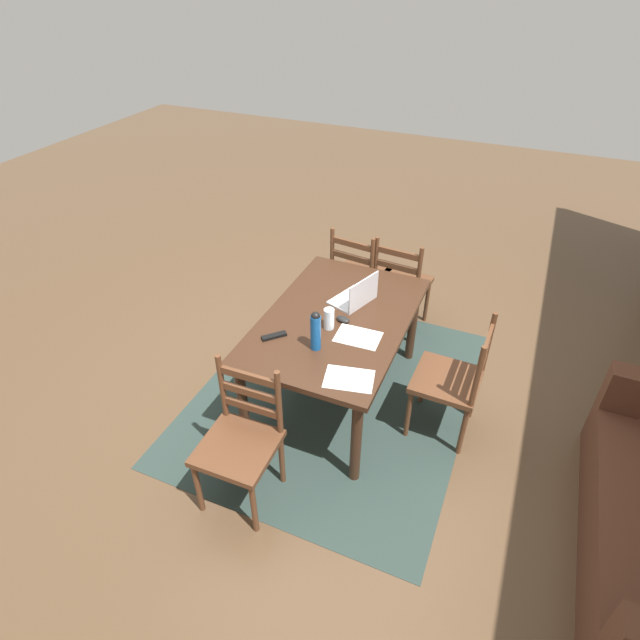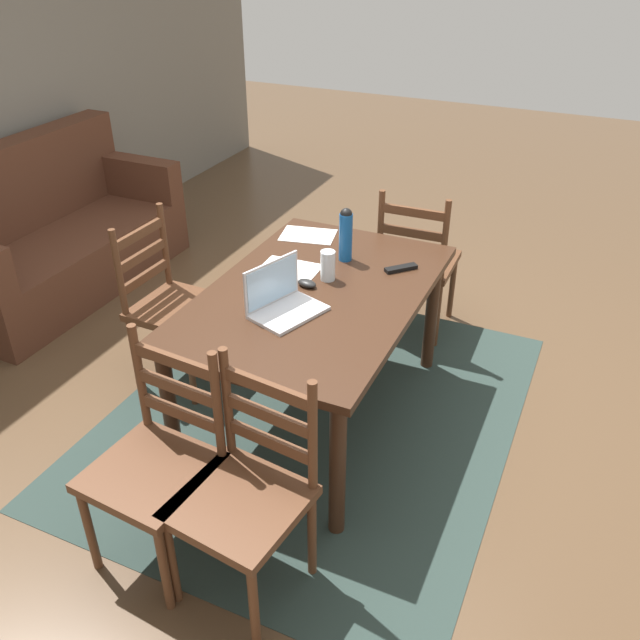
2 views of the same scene
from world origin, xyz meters
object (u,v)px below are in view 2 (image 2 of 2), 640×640
object	(u,v)px
water_bottle	(346,233)
computer_mouse	(307,283)
chair_left_far	(158,463)
laptop	(281,299)
chair_far_head	(172,305)
drinking_glass	(328,266)
dining_table	(315,307)
couch	(53,239)
tv_remote	(401,268)
chair_right_near	(416,263)
chair_left_near	(246,495)

from	to	relation	value
water_bottle	computer_mouse	xyz separation A→B (m)	(-0.35, 0.05, -0.13)
water_bottle	computer_mouse	size ratio (longest dim) A/B	2.83
chair_left_far	laptop	size ratio (longest dim) A/B	2.53
chair_far_head	drinking_glass	xyz separation A→B (m)	(0.13, -0.87, 0.36)
water_bottle	dining_table	bearing A→B (deg)	-179.80
chair_left_far	laptop	world-z (taller)	laptop
couch	tv_remote	size ratio (longest dim) A/B	10.59
laptop	drinking_glass	xyz separation A→B (m)	(0.36, -0.07, 0.02)
water_bottle	drinking_glass	size ratio (longest dim) A/B	1.88
chair_right_near	couch	xyz separation A→B (m)	(-0.48, 2.46, -0.11)
couch	water_bottle	distance (m)	2.33
chair_left_near	couch	bearing A→B (deg)	56.85
laptop	chair_right_near	bearing A→B (deg)	-11.55
chair_far_head	computer_mouse	size ratio (longest dim) A/B	9.50
water_bottle	drinking_glass	xyz separation A→B (m)	(-0.24, -0.01, -0.07)
couch	water_bottle	xyz separation A→B (m)	(-0.20, -2.26, 0.54)
chair_left_near	chair_left_far	xyz separation A→B (m)	(0.00, 0.39, 0.00)
chair_far_head	computer_mouse	xyz separation A→B (m)	(0.02, -0.80, 0.30)
chair_left_far	tv_remote	size ratio (longest dim) A/B	5.59
chair_left_far	water_bottle	distance (m)	1.49
laptop	dining_table	bearing A→B (deg)	-15.48
chair_left_far	couch	xyz separation A→B (m)	(1.61, 2.07, -0.11)
chair_left_near	drinking_glass	world-z (taller)	chair_left_near
chair_left_near	computer_mouse	xyz separation A→B (m)	(1.07, 0.26, 0.30)
chair_left_far	computer_mouse	bearing A→B (deg)	-7.28
chair_right_near	tv_remote	size ratio (longest dim) A/B	5.59
chair_far_head	laptop	world-z (taller)	laptop
chair_far_head	chair_left_near	bearing A→B (deg)	-134.55
chair_left_far	couch	bearing A→B (deg)	52.16
chair_far_head	chair_right_near	distance (m)	1.48
laptop	water_bottle	size ratio (longest dim) A/B	1.32
dining_table	water_bottle	bearing A→B (deg)	0.20
water_bottle	tv_remote	xyz separation A→B (m)	(0.01, -0.30, -0.14)
couch	computer_mouse	bearing A→B (deg)	-103.79
couch	water_bottle	bearing A→B (deg)	-94.96
chair_left_near	tv_remote	size ratio (longest dim) A/B	5.59
chair_right_near	water_bottle	distance (m)	0.82
laptop	tv_remote	xyz separation A→B (m)	(0.60, -0.36, -0.05)
chair_far_head	tv_remote	distance (m)	1.25
chair_left_far	chair_right_near	bearing A→B (deg)	-10.56
chair_right_near	chair_left_far	distance (m)	2.12
chair_left_near	couch	xyz separation A→B (m)	(1.61, 2.46, -0.11)
chair_far_head	chair_left_far	distance (m)	1.24
chair_far_head	drinking_glass	bearing A→B (deg)	-81.35
chair_right_near	chair_left_near	distance (m)	2.09
chair_right_near	water_bottle	bearing A→B (deg)	163.61
chair_far_head	couch	distance (m)	1.52
water_bottle	chair_far_head	bearing A→B (deg)	113.24
dining_table	laptop	size ratio (longest dim) A/B	4.02
water_bottle	tv_remote	distance (m)	0.33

